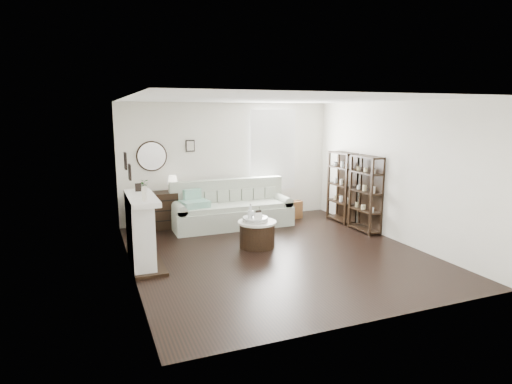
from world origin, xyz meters
name	(u,v)px	position (x,y,z in m)	size (l,w,h in m)	color
room	(258,150)	(0.73, 2.70, 1.60)	(5.50, 5.50, 5.50)	black
fireplace	(141,233)	(-2.32, 0.30, 0.54)	(0.50, 1.40, 1.84)	silver
shelf_unit_far	(342,187)	(2.33, 1.55, 0.80)	(0.30, 0.80, 1.60)	black
shelf_unit_near	(365,194)	(2.33, 0.65, 0.80)	(0.30, 0.80, 1.60)	black
sofa	(231,211)	(-0.17, 2.08, 0.33)	(2.60, 0.90, 1.01)	#9EA694
quilt	(195,204)	(-1.02, 1.95, 0.59)	(0.55, 0.45, 0.14)	#227F64
suitcase	(289,210)	(1.31, 2.17, 0.21)	(0.62, 0.21, 0.42)	brown
dresser	(158,211)	(-1.71, 2.47, 0.40)	(1.19, 0.51, 0.79)	black
table_lamp	(173,183)	(-1.36, 2.47, 0.97)	(0.22, 0.22, 0.35)	white
potted_plant	(143,187)	(-2.01, 2.42, 0.95)	(0.29, 0.25, 0.32)	#1B5618
drum_table	(257,234)	(-0.20, 0.46, 0.25)	(0.72, 0.72, 0.50)	black
pedestal_table	(255,220)	(-0.23, 0.46, 0.53)	(0.48, 0.48, 0.58)	silver
eiffel_drum	(260,215)	(-0.12, 0.51, 0.59)	(0.11, 0.11, 0.18)	black
bottle_drum	(250,215)	(-0.38, 0.38, 0.65)	(0.07, 0.07, 0.30)	silver
card_frame_drum	(258,218)	(-0.25, 0.28, 0.60)	(0.15, 0.01, 0.20)	white
eiffel_ped	(259,212)	(-0.14, 0.50, 0.66)	(0.09, 0.09, 0.16)	black
flask_ped	(251,210)	(-0.31, 0.49, 0.71)	(0.14, 0.14, 0.26)	silver
card_frame_ped	(259,214)	(-0.21, 0.34, 0.66)	(0.12, 0.01, 0.16)	black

